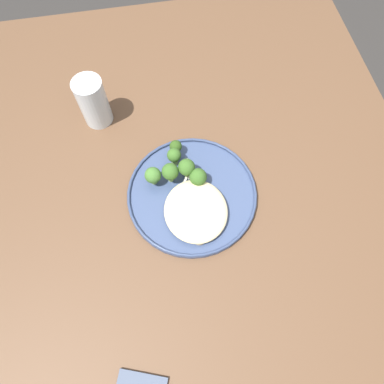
# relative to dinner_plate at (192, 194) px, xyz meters

# --- Properties ---
(ground) EXTENTS (6.00, 6.00, 0.00)m
(ground) POSITION_rel_dinner_plate_xyz_m (-0.05, -0.04, -0.75)
(ground) COLOR #2D2B28
(wooden_dining_table) EXTENTS (1.40, 1.00, 0.74)m
(wooden_dining_table) POSITION_rel_dinner_plate_xyz_m (-0.05, -0.04, -0.09)
(wooden_dining_table) COLOR brown
(wooden_dining_table) RESTS_ON ground
(dinner_plate) EXTENTS (0.29, 0.29, 0.02)m
(dinner_plate) POSITION_rel_dinner_plate_xyz_m (0.00, 0.00, 0.00)
(dinner_plate) COLOR #38476B
(dinner_plate) RESTS_ON wooden_dining_table
(noodle_bed) EXTENTS (0.15, 0.14, 0.03)m
(noodle_bed) POSITION_rel_dinner_plate_xyz_m (-0.05, 0.00, 0.02)
(noodle_bed) COLOR beige
(noodle_bed) RESTS_ON dinner_plate
(seared_scallop_rear_pale) EXTENTS (0.03, 0.03, 0.01)m
(seared_scallop_rear_pale) POSITION_rel_dinner_plate_xyz_m (-0.05, -0.00, 0.01)
(seared_scallop_rear_pale) COLOR #E5C689
(seared_scallop_rear_pale) RESTS_ON dinner_plate
(seared_scallop_half_hidden) EXTENTS (0.03, 0.03, 0.01)m
(seared_scallop_half_hidden) POSITION_rel_dinner_plate_xyz_m (-0.11, 0.00, 0.01)
(seared_scallop_half_hidden) COLOR #E5C689
(seared_scallop_half_hidden) RESTS_ON dinner_plate
(seared_scallop_on_noodles) EXTENTS (0.03, 0.03, 0.01)m
(seared_scallop_on_noodles) POSITION_rel_dinner_plate_xyz_m (-0.06, 0.04, 0.01)
(seared_scallop_on_noodles) COLOR beige
(seared_scallop_on_noodles) RESTS_ON dinner_plate
(seared_scallop_large_seared) EXTENTS (0.03, 0.03, 0.02)m
(seared_scallop_large_seared) POSITION_rel_dinner_plate_xyz_m (-0.07, 0.01, 0.01)
(seared_scallop_large_seared) COLOR #DBB77A
(seared_scallop_large_seared) RESTS_ON dinner_plate
(seared_scallop_right_edge) EXTENTS (0.03, 0.03, 0.02)m
(seared_scallop_right_edge) POSITION_rel_dinner_plate_xyz_m (-0.08, -0.01, 0.01)
(seared_scallop_right_edge) COLOR #E5C689
(seared_scallop_right_edge) RESTS_ON dinner_plate
(seared_scallop_center_golden) EXTENTS (0.03, 0.03, 0.01)m
(seared_scallop_center_golden) POSITION_rel_dinner_plate_xyz_m (-0.02, 0.01, 0.01)
(seared_scallop_center_golden) COLOR #DBB77A
(seared_scallop_center_golden) RESTS_ON dinner_plate
(broccoli_floret_tall_stalk) EXTENTS (0.04, 0.04, 0.05)m
(broccoli_floret_tall_stalk) POSITION_rel_dinner_plate_xyz_m (0.02, -0.02, 0.03)
(broccoli_floret_tall_stalk) COLOR #89A356
(broccoli_floret_tall_stalk) RESTS_ON dinner_plate
(broccoli_floret_right_tilted) EXTENTS (0.04, 0.04, 0.06)m
(broccoli_floret_right_tilted) POSITION_rel_dinner_plate_xyz_m (0.04, 0.04, 0.04)
(broccoli_floret_right_tilted) COLOR #89A356
(broccoli_floret_right_tilted) RESTS_ON dinner_plate
(broccoli_floret_front_edge) EXTENTS (0.04, 0.04, 0.06)m
(broccoli_floret_front_edge) POSITION_rel_dinner_plate_xyz_m (0.05, 0.00, 0.04)
(broccoli_floret_front_edge) COLOR #7A994C
(broccoli_floret_front_edge) RESTS_ON dinner_plate
(broccoli_floret_split_head) EXTENTS (0.03, 0.03, 0.05)m
(broccoli_floret_split_head) POSITION_rel_dinner_plate_xyz_m (0.08, 0.03, 0.03)
(broccoli_floret_split_head) COLOR #7A994C
(broccoli_floret_split_head) RESTS_ON dinner_plate
(broccoli_floret_beside_noodles) EXTENTS (0.04, 0.04, 0.05)m
(broccoli_floret_beside_noodles) POSITION_rel_dinner_plate_xyz_m (0.04, 0.08, 0.03)
(broccoli_floret_beside_noodles) COLOR #7A994C
(broccoli_floret_beside_noodles) RESTS_ON dinner_plate
(broccoli_floret_center_pile) EXTENTS (0.03, 0.03, 0.04)m
(broccoli_floret_center_pile) POSITION_rel_dinner_plate_xyz_m (0.11, 0.02, 0.03)
(broccoli_floret_center_pile) COLOR #7A994C
(broccoli_floret_center_pile) RESTS_ON dinner_plate
(onion_sliver_short_strip) EXTENTS (0.05, 0.03, 0.00)m
(onion_sliver_short_strip) POSITION_rel_dinner_plate_xyz_m (0.04, 0.00, 0.01)
(onion_sliver_short_strip) COLOR silver
(onion_sliver_short_strip) RESTS_ON dinner_plate
(onion_sliver_long_sliver) EXTENTS (0.05, 0.01, 0.00)m
(onion_sliver_long_sliver) POSITION_rel_dinner_plate_xyz_m (0.06, -0.00, 0.01)
(onion_sliver_long_sliver) COLOR silver
(onion_sliver_long_sliver) RESTS_ON dinner_plate
(water_glass) EXTENTS (0.07, 0.07, 0.13)m
(water_glass) POSITION_rel_dinner_plate_xyz_m (0.25, 0.19, 0.05)
(water_glass) COLOR silver
(water_glass) RESTS_ON wooden_dining_table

